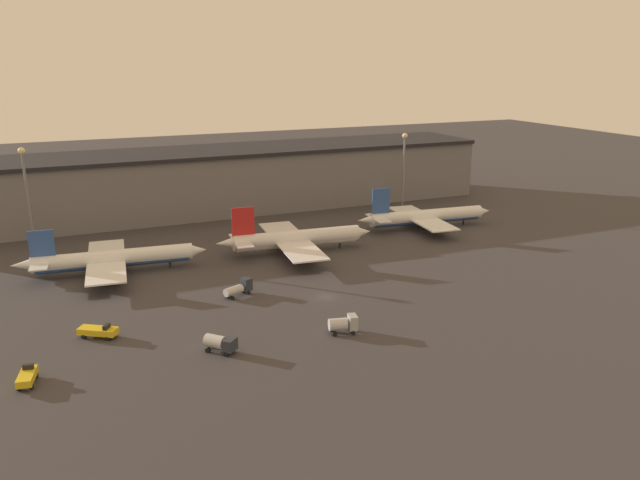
% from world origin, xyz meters
% --- Properties ---
extents(ground, '(600.00, 600.00, 0.00)m').
position_xyz_m(ground, '(0.00, 0.00, 0.00)').
color(ground, '#383538').
extents(terminal_building, '(182.20, 29.73, 20.37)m').
position_xyz_m(terminal_building, '(0.00, 86.71, 10.23)').
color(terminal_building, slate).
rests_on(terminal_building, ground).
extents(airplane_0, '(44.42, 34.73, 11.74)m').
position_xyz_m(airplane_0, '(-40.12, 34.50, 3.46)').
color(airplane_0, white).
rests_on(airplane_0, ground).
extents(airplane_1, '(42.25, 37.94, 13.10)m').
position_xyz_m(airplane_1, '(5.69, 32.35, 3.67)').
color(airplane_1, silver).
rests_on(airplane_1, ground).
extents(airplane_2, '(43.87, 31.69, 13.07)m').
position_xyz_m(airplane_2, '(50.17, 39.38, 3.49)').
color(airplane_2, white).
rests_on(airplane_2, ground).
extents(service_vehicle_0, '(6.90, 4.48, 3.43)m').
position_xyz_m(service_vehicle_0, '(-16.82, 8.15, 1.74)').
color(service_vehicle_0, '#282D38').
rests_on(service_vehicle_0, ground).
extents(service_vehicle_1, '(5.65, 3.55, 3.43)m').
position_xyz_m(service_vehicle_1, '(-4.44, -17.87, 1.84)').
color(service_vehicle_1, '#9EA3A8').
rests_on(service_vehicle_1, ground).
extents(service_vehicle_2, '(7.37, 6.05, 2.66)m').
position_xyz_m(service_vehicle_2, '(-46.36, -1.62, 1.26)').
color(service_vehicle_2, gold).
rests_on(service_vehicle_2, ground).
extents(service_vehicle_3, '(3.30, 5.98, 2.68)m').
position_xyz_m(service_vehicle_3, '(-58.07, -14.94, 1.26)').
color(service_vehicle_3, gold).
rests_on(service_vehicle_3, ground).
extents(service_vehicle_4, '(5.64, 5.79, 3.03)m').
position_xyz_m(service_vehicle_4, '(-27.44, -16.32, 1.76)').
color(service_vehicle_4, '#282D38').
rests_on(service_vehicle_4, ground).
extents(lamp_post_0, '(1.80, 1.80, 26.99)m').
position_xyz_m(lamp_post_0, '(-57.46, 64.84, 16.99)').
color(lamp_post_0, slate).
rests_on(lamp_post_0, ground).
extents(lamp_post_1, '(1.80, 1.80, 25.29)m').
position_xyz_m(lamp_post_1, '(57.47, 64.84, 16.06)').
color(lamp_post_1, slate).
rests_on(lamp_post_1, ground).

